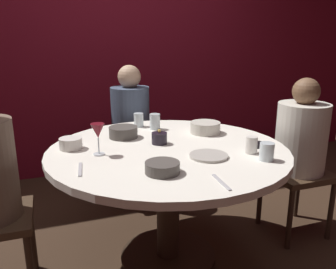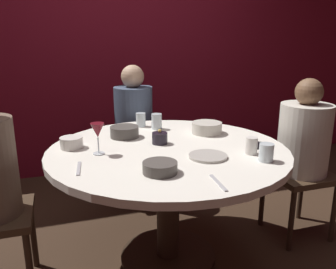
{
  "view_description": "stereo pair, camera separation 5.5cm",
  "coord_description": "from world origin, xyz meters",
  "views": [
    {
      "loc": [
        -0.65,
        -1.82,
        1.37
      ],
      "look_at": [
        0.0,
        0.0,
        0.82
      ],
      "focal_mm": 37.13,
      "sensor_mm": 36.0,
      "label": 1
    },
    {
      "loc": [
        -0.59,
        -1.84,
        1.37
      ],
      "look_at": [
        0.0,
        0.0,
        0.82
      ],
      "focal_mm": 37.13,
      "sensor_mm": 36.0,
      "label": 2
    }
  ],
  "objects": [
    {
      "name": "cup_by_left_diner",
      "position": [
        0.4,
        -0.25,
        0.79
      ],
      "size": [
        0.06,
        0.06,
        0.09
      ],
      "primitive_type": "cylinder",
      "color": "silver",
      "rests_on": "dining_table"
    },
    {
      "name": "dinner_plate",
      "position": [
        0.15,
        -0.23,
        0.75
      ],
      "size": [
        0.21,
        0.21,
        0.01
      ],
      "primitive_type": "cylinder",
      "color": "#B2ADA3",
      "rests_on": "dining_table"
    },
    {
      "name": "bowl_sauce_side",
      "position": [
        -0.54,
        0.17,
        0.77
      ],
      "size": [
        0.13,
        0.13,
        0.07
      ],
      "primitive_type": "cylinder",
      "color": "silver",
      "rests_on": "dining_table"
    },
    {
      "name": "seated_diner_right",
      "position": [
        0.96,
        0.0,
        0.69
      ],
      "size": [
        0.4,
        0.4,
        1.11
      ],
      "rotation": [
        0.0,
        0.0,
        3.14
      ],
      "color": "#3F2D1E",
      "rests_on": "ground"
    },
    {
      "name": "ground_plane",
      "position": [
        0.0,
        0.0,
        0.0
      ],
      "size": [
        8.0,
        8.0,
        0.0
      ],
      "primitive_type": "plane",
      "color": "#382619"
    },
    {
      "name": "cell_phone",
      "position": [
        0.54,
        -0.15,
        0.74
      ],
      "size": [
        0.13,
        0.16,
        0.01
      ],
      "primitive_type": "cube",
      "rotation": [
        0.0,
        0.0,
        5.74
      ],
      "color": "black",
      "rests_on": "dining_table"
    },
    {
      "name": "candle_holder",
      "position": [
        -0.02,
        0.09,
        0.77
      ],
      "size": [
        0.09,
        0.09,
        0.09
      ],
      "color": "black",
      "rests_on": "dining_table"
    },
    {
      "name": "cup_near_candle",
      "position": [
        0.06,
        0.43,
        0.79
      ],
      "size": [
        0.07,
        0.07,
        0.11
      ],
      "primitive_type": "cylinder",
      "color": "silver",
      "rests_on": "dining_table"
    },
    {
      "name": "bowl_small_white",
      "position": [
        0.34,
        0.22,
        0.78
      ],
      "size": [
        0.2,
        0.2,
        0.07
      ],
      "primitive_type": "cylinder",
      "color": "beige",
      "rests_on": "dining_table"
    },
    {
      "name": "dining_table",
      "position": [
        0.0,
        0.0,
        0.6
      ],
      "size": [
        1.4,
        1.4,
        0.74
      ],
      "color": "silver",
      "rests_on": "ground"
    },
    {
      "name": "cup_center_front",
      "position": [
        0.42,
        -0.37,
        0.79
      ],
      "size": [
        0.08,
        0.08,
        0.09
      ],
      "primitive_type": "cylinder",
      "color": "silver",
      "rests_on": "dining_table"
    },
    {
      "name": "back_wall",
      "position": [
        0.0,
        1.72,
        1.3
      ],
      "size": [
        6.0,
        0.1,
        2.6
      ],
      "primitive_type": "cube",
      "color": "maroon",
      "rests_on": "ground"
    },
    {
      "name": "wine_glass",
      "position": [
        -0.4,
        0.01,
        0.87
      ],
      "size": [
        0.08,
        0.08,
        0.18
      ],
      "color": "silver",
      "rests_on": "dining_table"
    },
    {
      "name": "fork_near_plate",
      "position": [
        0.05,
        -0.56,
        0.74
      ],
      "size": [
        0.03,
        0.18,
        0.01
      ],
      "primitive_type": "cube",
      "rotation": [
        0.0,
        0.0,
        -0.06
      ],
      "color": "#B7B7BC",
      "rests_on": "dining_table"
    },
    {
      "name": "cup_by_right_diner",
      "position": [
        -0.03,
        0.54,
        0.79
      ],
      "size": [
        0.07,
        0.07,
        0.1
      ],
      "primitive_type": "cylinder",
      "color": "silver",
      "rests_on": "dining_table"
    },
    {
      "name": "seated_diner_back",
      "position": [
        0.0,
        0.94,
        0.71
      ],
      "size": [
        0.4,
        0.4,
        1.15
      ],
      "rotation": [
        0.0,
        0.0,
        4.71
      ],
      "color": "#3F2D1E",
      "rests_on": "ground"
    },
    {
      "name": "knife_near_plate",
      "position": [
        -0.52,
        -0.19,
        0.74
      ],
      "size": [
        0.04,
        0.18,
        0.01
      ],
      "primitive_type": "cube",
      "rotation": [
        0.0,
        0.0,
        -0.11
      ],
      "color": "#B7B7BC",
      "rests_on": "dining_table"
    },
    {
      "name": "bowl_salad_center",
      "position": [
        -0.16,
        -0.36,
        0.77
      ],
      "size": [
        0.17,
        0.17,
        0.05
      ],
      "primitive_type": "cylinder",
      "color": "#4C4742",
      "rests_on": "dining_table"
    },
    {
      "name": "bowl_serving_large",
      "position": [
        -0.2,
        0.3,
        0.78
      ],
      "size": [
        0.18,
        0.18,
        0.07
      ],
      "primitive_type": "cylinder",
      "color": "#4C4742",
      "rests_on": "dining_table"
    }
  ]
}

